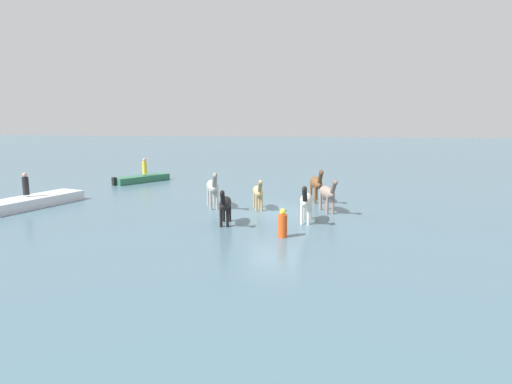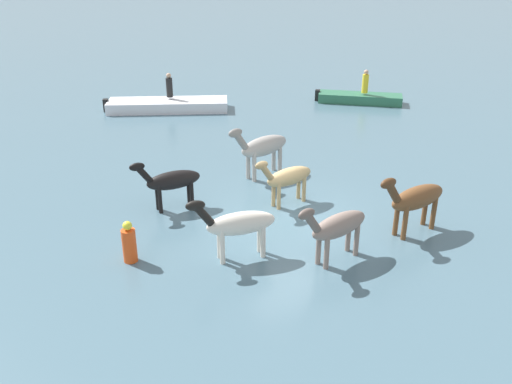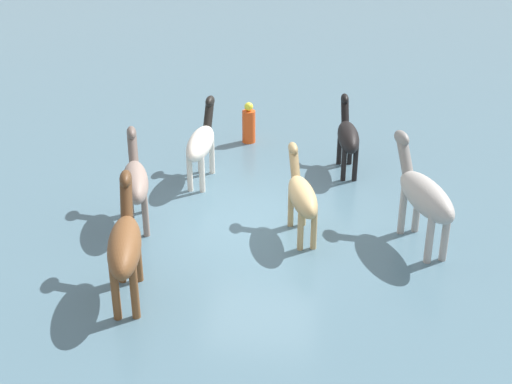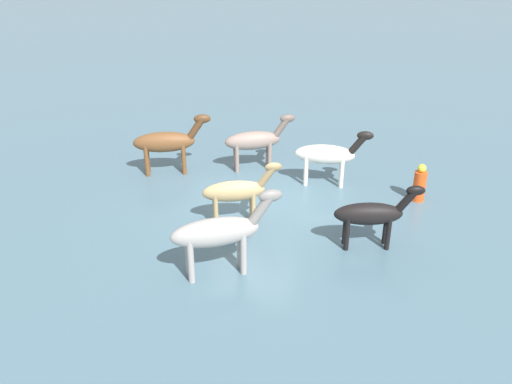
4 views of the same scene
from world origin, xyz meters
name	(u,v)px [view 2 (image 2 of 4)]	position (x,y,z in m)	size (l,w,h in m)	color
ground_plane	(287,217)	(0.00, 0.00, 0.00)	(200.88, 200.88, 0.00)	#476675
horse_pinto_flank	(238,224)	(-1.70, 2.07, 0.99)	(0.58, 2.30, 1.79)	silver
horse_gray_outer	(287,177)	(0.87, -0.33, 0.92)	(0.94, 2.14, 1.66)	tan
horse_lead	(337,226)	(-2.63, -0.23, 0.99)	(1.07, 2.29, 1.79)	gray
horse_chestnut_trailing	(171,181)	(1.75, 3.11, 0.93)	(0.71, 2.18, 1.68)	black
horse_dark_mare	(415,198)	(-2.01, -2.96, 1.06)	(1.01, 2.49, 1.93)	brown
horse_mid_herd	(262,147)	(3.28, -0.38, 1.10)	(1.33, 2.53, 2.00)	#9E9993
boat_motor_center	(359,100)	(11.03, -8.60, 0.17)	(3.24, 4.28, 0.73)	#2D6B4C
boat_launch_far	(168,107)	(12.88, 1.19, 0.19)	(3.19, 6.16, 0.78)	silver
person_spotter_bow	(365,82)	(10.78, -8.73, 1.13)	(0.32, 0.32, 1.19)	yellow
person_helmsman_aft	(169,86)	(13.07, 1.01, 1.18)	(0.32, 0.32, 1.19)	black
buoy_channel_marker	(129,244)	(-0.94, 4.73, 0.51)	(0.36, 0.36, 1.14)	#E54C19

